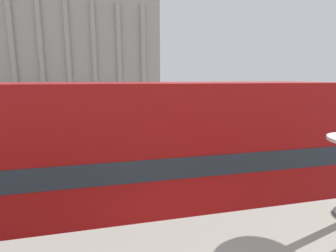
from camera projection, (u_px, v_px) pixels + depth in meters
double_decker_bus at (125, 163)px, 6.31m from camera, size 10.69×2.73×4.32m
plaza_building_left at (73, 47)px, 53.93m from camera, size 34.07×17.06×21.49m
traffic_light_near at (179, 119)px, 12.01m from camera, size 0.42×0.24×3.96m
traffic_light_mid at (71, 106)px, 18.18m from camera, size 0.42×0.24×3.82m
car_navy at (55, 114)px, 27.77m from camera, size 4.20×1.93×1.35m
pedestrian_yellow at (135, 141)px, 14.68m from camera, size 0.32×0.32×1.61m
pedestrian_white at (168, 145)px, 13.54m from camera, size 0.32×0.32×1.76m
pedestrian_blue at (50, 134)px, 16.42m from camera, size 0.32×0.32×1.69m
pedestrian_grey at (195, 105)px, 33.53m from camera, size 0.32×0.32×1.75m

